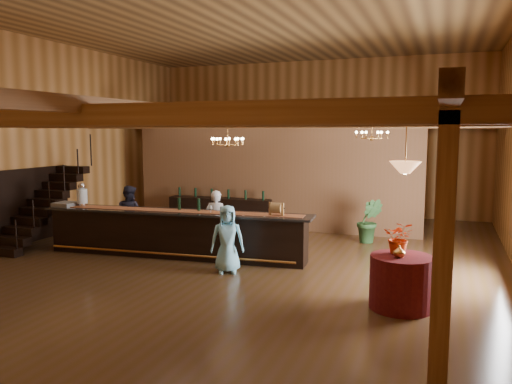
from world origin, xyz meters
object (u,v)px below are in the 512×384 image
(chandelier_left, at_px, (228,141))
(floor_plant, at_px, (369,221))
(raffle_drum, at_px, (276,208))
(guest, at_px, (227,239))
(backbar_shelf, at_px, (220,212))
(bartender, at_px, (216,221))
(staff_second, at_px, (130,215))
(round_table, at_px, (401,282))
(pendant_lamp, at_px, (405,167))
(tasting_bar, at_px, (175,233))
(chandelier_right, at_px, (372,135))
(beverage_dispenser, at_px, (82,195))

(chandelier_left, height_order, floor_plant, chandelier_left)
(raffle_drum, relative_size, guest, 0.24)
(backbar_shelf, bearing_deg, guest, -67.02)
(bartender, xyz_separation_m, staff_second, (-2.48, -0.09, 0.01))
(round_table, xyz_separation_m, floor_plant, (-1.23, 4.87, 0.15))
(round_table, relative_size, chandelier_left, 1.31)
(backbar_shelf, bearing_deg, pendant_lamp, -46.47)
(pendant_lamp, bearing_deg, tasting_bar, 162.00)
(bartender, bearing_deg, guest, 116.13)
(round_table, bearing_deg, chandelier_left, 148.53)
(round_table, distance_m, staff_second, 7.55)
(bartender, distance_m, floor_plant, 4.15)
(chandelier_left, relative_size, staff_second, 0.51)
(backbar_shelf, height_order, chandelier_right, chandelier_right)
(tasting_bar, bearing_deg, pendant_lamp, -23.55)
(round_table, bearing_deg, backbar_shelf, 137.20)
(beverage_dispenser, height_order, pendant_lamp, pendant_lamp)
(round_table, bearing_deg, bartender, 151.43)
(staff_second, bearing_deg, chandelier_right, -156.33)
(tasting_bar, height_order, backbar_shelf, tasting_bar)
(staff_second, bearing_deg, tasting_bar, 166.27)
(raffle_drum, bearing_deg, beverage_dispenser, -175.65)
(backbar_shelf, bearing_deg, beverage_dispenser, -120.59)
(chandelier_right, xyz_separation_m, pendant_lamp, (1.13, -4.14, -0.50))
(pendant_lamp, height_order, guest, pendant_lamp)
(floor_plant, bearing_deg, chandelier_left, -145.39)
(guest, bearing_deg, bartender, 99.59)
(staff_second, bearing_deg, pendant_lamp, 168.96)
(tasting_bar, height_order, bartender, bartender)
(tasting_bar, bearing_deg, round_table, -23.55)
(round_table, xyz_separation_m, staff_second, (-7.13, 2.44, 0.33))
(floor_plant, bearing_deg, tasting_bar, -142.81)
(guest, bearing_deg, beverage_dispenser, 148.88)
(raffle_drum, relative_size, bartender, 0.22)
(chandelier_right, height_order, bartender, chandelier_right)
(beverage_dispenser, bearing_deg, bartender, 16.87)
(backbar_shelf, relative_size, bartender, 2.11)
(bartender, relative_size, guest, 1.07)
(staff_second, bearing_deg, bartender, -170.08)
(beverage_dispenser, bearing_deg, staff_second, 49.41)
(tasting_bar, bearing_deg, beverage_dispenser, 178.79)
(raffle_drum, relative_size, backbar_shelf, 0.10)
(chandelier_left, distance_m, bartender, 2.00)
(beverage_dispenser, height_order, chandelier_right, chandelier_right)
(pendant_lamp, distance_m, floor_plant, 5.34)
(beverage_dispenser, height_order, raffle_drum, beverage_dispenser)
(staff_second, xyz_separation_m, floor_plant, (5.91, 2.43, -0.18))
(pendant_lamp, bearing_deg, beverage_dispenser, 168.92)
(raffle_drum, distance_m, round_table, 3.56)
(bartender, bearing_deg, beverage_dispenser, 10.48)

